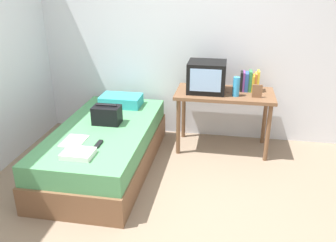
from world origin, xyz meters
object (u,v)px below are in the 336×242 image
(pillow, at_px, (121,101))
(remote_silver, at_px, (99,118))
(water_bottle, at_px, (236,87))
(handbag, at_px, (107,115))
(tv, at_px, (207,77))
(remote_dark, at_px, (98,144))
(bed, at_px, (105,147))
(magazine, at_px, (74,141))
(picture_frame, at_px, (257,91))
(desk, at_px, (224,100))
(book_row, at_px, (249,82))
(folded_towel, at_px, (78,154))

(pillow, bearing_deg, remote_silver, -105.06)
(remote_silver, bearing_deg, pillow, 74.94)
(water_bottle, relative_size, handbag, 0.75)
(tv, height_order, remote_dark, tv)
(remote_silver, bearing_deg, bed, -59.25)
(bed, xyz_separation_m, water_bottle, (1.40, 0.59, 0.60))
(pillow, distance_m, magazine, 1.09)
(remote_dark, xyz_separation_m, remote_silver, (-0.23, 0.65, 0.00))
(water_bottle, height_order, picture_frame, water_bottle)
(desk, bearing_deg, pillow, -178.67)
(bed, xyz_separation_m, desk, (1.28, 0.71, 0.40))
(desk, distance_m, remote_dark, 1.65)
(bed, height_order, remote_dark, remote_dark)
(book_row, distance_m, picture_frame, 0.26)
(picture_frame, bearing_deg, folded_towel, -142.38)
(picture_frame, height_order, magazine, picture_frame)
(desk, distance_m, remote_silver, 1.50)
(desk, height_order, folded_towel, desk)
(bed, bearing_deg, pillow, 90.52)
(bed, bearing_deg, desk, 29.26)
(water_bottle, distance_m, picture_frame, 0.24)
(desk, bearing_deg, book_row, 20.52)
(tv, xyz_separation_m, book_row, (0.50, 0.12, -0.07))
(book_row, relative_size, remote_dark, 1.60)
(water_bottle, xyz_separation_m, remote_silver, (-1.53, -0.37, -0.34))
(book_row, relative_size, pillow, 0.50)
(remote_dark, bearing_deg, tv, 50.05)
(bed, height_order, desk, desk)
(water_bottle, relative_size, remote_silver, 1.56)
(tv, bearing_deg, magazine, -138.00)
(handbag, bearing_deg, desk, 25.86)
(picture_frame, relative_size, magazine, 0.52)
(tv, bearing_deg, book_row, 13.16)
(tv, bearing_deg, picture_frame, -11.91)
(water_bottle, height_order, book_row, book_row)
(bed, height_order, water_bottle, water_bottle)
(bed, relative_size, picture_frame, 13.33)
(desk, height_order, water_bottle, water_bottle)
(book_row, relative_size, remote_silver, 1.73)
(desk, bearing_deg, picture_frame, -20.53)
(handbag, relative_size, magazine, 1.03)
(pillow, relative_size, remote_silver, 3.50)
(tv, height_order, folded_towel, tv)
(magazine, xyz_separation_m, folded_towel, (0.17, -0.28, 0.02))
(water_bottle, height_order, folded_towel, water_bottle)
(pillow, xyz_separation_m, remote_silver, (-0.12, -0.46, -0.05))
(pillow, height_order, handbag, handbag)
(folded_towel, bearing_deg, book_row, 43.98)
(desk, bearing_deg, magazine, -142.39)
(folded_towel, bearing_deg, pillow, 90.34)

